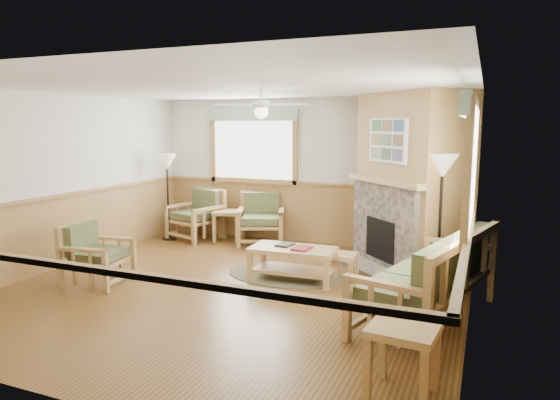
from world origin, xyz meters
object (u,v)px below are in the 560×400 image
at_px(armchair_back_left, 196,215).
at_px(end_table_chairs, 228,225).
at_px(sofa, 428,276).
at_px(floor_lamp_left, 168,197).
at_px(floor_lamp_right, 440,220).
at_px(end_table_sofa, 402,361).
at_px(armchair_left, 98,254).
at_px(footstool, 342,266).
at_px(coffee_table, 293,264).
at_px(armchair_back_right, 261,219).

relative_size(armchair_back_left, end_table_chairs, 1.65).
xyz_separation_m(sofa, armchair_back_left, (-4.64, 2.53, -0.04)).
height_order(floor_lamp_left, floor_lamp_right, floor_lamp_right).
distance_m(end_table_chairs, floor_lamp_right, 4.26).
height_order(armchair_back_left, floor_lamp_left, floor_lamp_left).
bearing_deg(end_table_chairs, end_table_sofa, -47.86).
xyz_separation_m(armchair_left, end_table_chairs, (0.40, 3.07, -0.14)).
bearing_deg(footstool, coffee_table, -147.15).
bearing_deg(armchair_back_left, armchair_left, -68.51).
relative_size(sofa, footstool, 5.42).
height_order(armchair_back_left, armchair_left, armchair_back_left).
relative_size(footstool, floor_lamp_left, 0.25).
distance_m(armchair_left, coffee_table, 2.74).
bearing_deg(end_table_sofa, armchair_back_right, 126.78).
bearing_deg(sofa, armchair_back_right, -113.62).
distance_m(armchair_back_right, end_table_sofa, 5.52).
distance_m(sofa, floor_lamp_left, 5.59).
height_order(sofa, footstool, sofa).
relative_size(armchair_back_right, armchair_left, 1.11).
bearing_deg(armchair_back_right, coffee_table, -74.78).
xyz_separation_m(sofa, floor_lamp_left, (-5.10, 2.27, 0.32)).
height_order(end_table_chairs, floor_lamp_right, floor_lamp_right).
relative_size(end_table_chairs, end_table_sofa, 0.97).
distance_m(armchair_back_right, floor_lamp_left, 1.87).
bearing_deg(armchair_left, armchair_back_left, -3.29).
distance_m(armchair_back_left, floor_lamp_left, 0.63).
height_order(end_table_sofa, floor_lamp_left, floor_lamp_left).
bearing_deg(armchair_left, floor_lamp_right, -76.19).
relative_size(sofa, armchair_back_left, 2.33).
bearing_deg(floor_lamp_right, footstool, -172.00).
distance_m(end_table_chairs, floor_lamp_left, 1.28).
xyz_separation_m(armchair_back_right, end_table_chairs, (-0.70, 0.00, -0.18)).
relative_size(armchair_back_right, coffee_table, 0.78).
bearing_deg(armchair_back_left, floor_lamp_left, -134.31).
xyz_separation_m(armchair_left, floor_lamp_right, (4.40, 1.76, 0.49)).
xyz_separation_m(coffee_table, footstool, (0.62, 0.40, -0.06)).
xyz_separation_m(armchair_left, floor_lamp_left, (-0.70, 2.68, 0.41)).
height_order(coffee_table, end_table_sofa, end_table_sofa).
bearing_deg(footstool, end_table_sofa, -65.80).
height_order(sofa, end_table_sofa, sofa).
height_order(coffee_table, footstool, coffee_table).
xyz_separation_m(sofa, end_table_chairs, (-4.00, 2.66, -0.22)).
xyz_separation_m(sofa, armchair_left, (-4.40, -0.41, -0.09)).
distance_m(sofa, floor_lamp_right, 1.41).
xyz_separation_m(armchair_back_right, floor_lamp_left, (-1.79, -0.38, 0.36)).
height_order(footstool, floor_lamp_left, floor_lamp_left).
xyz_separation_m(sofa, floor_lamp_right, (0.00, 1.35, 0.40)).
relative_size(footstool, floor_lamp_right, 0.22).
bearing_deg(floor_lamp_left, floor_lamp_right, -10.23).
bearing_deg(armchair_back_right, footstool, -57.65).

